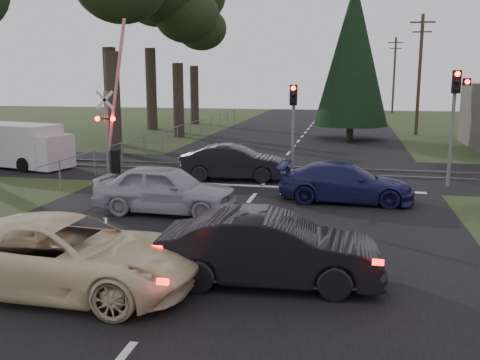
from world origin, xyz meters
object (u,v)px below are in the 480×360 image
(traffic_signal_right, at_px, (456,106))
(blue_sedan, at_px, (346,183))
(utility_pole_far, at_px, (394,74))
(cream_coupe, at_px, (65,255))
(traffic_signal_center, at_px, (293,114))
(dark_car_far, at_px, (234,163))
(silver_car, at_px, (166,189))
(crossing_signal, at_px, (111,129))
(utility_pole_mid, at_px, (420,73))
(dark_hatchback, at_px, (270,249))
(white_van, at_px, (20,146))

(traffic_signal_right, bearing_deg, blue_sedan, -141.21)
(utility_pole_far, bearing_deg, cream_coupe, -100.45)
(traffic_signal_center, height_order, blue_sedan, traffic_signal_center)
(dark_car_far, bearing_deg, silver_car, 166.50)
(crossing_signal, relative_size, cream_coupe, 1.23)
(utility_pole_far, xyz_separation_m, cream_coupe, (-10.77, -58.36, -3.94))
(crossing_signal, height_order, cream_coupe, crossing_signal)
(silver_car, bearing_deg, traffic_signal_center, -22.44)
(cream_coupe, height_order, blue_sedan, cream_coupe)
(utility_pole_mid, distance_m, blue_sedan, 24.73)
(dark_hatchback, distance_m, silver_car, 6.90)
(dark_hatchback, bearing_deg, blue_sedan, -14.06)
(utility_pole_mid, relative_size, silver_car, 1.91)
(silver_car, xyz_separation_m, blue_sedan, (5.80, 2.86, -0.10))
(utility_pole_far, xyz_separation_m, dark_car_far, (-9.92, -45.58, -3.97))
(dark_hatchback, relative_size, dark_car_far, 1.05)
(blue_sedan, height_order, white_van, white_van)
(cream_coupe, height_order, dark_car_far, cream_coupe)
(crossing_signal, height_order, white_van, crossing_signal)
(traffic_signal_center, xyz_separation_m, utility_pole_mid, (7.50, 19.32, 1.92))
(silver_car, height_order, blue_sedan, silver_car)
(crossing_signal, relative_size, blue_sedan, 1.45)
(cream_coupe, bearing_deg, crossing_signal, 21.63)
(utility_pole_far, relative_size, blue_sedan, 1.87)
(blue_sedan, bearing_deg, utility_pole_far, -5.05)
(utility_pole_far, xyz_separation_m, white_van, (-20.98, -44.60, -3.64))
(crossing_signal, height_order, dark_hatchback, crossing_signal)
(crossing_signal, bearing_deg, blue_sedan, -18.84)
(traffic_signal_right, distance_m, dark_car_far, 9.32)
(traffic_signal_center, height_order, utility_pole_mid, utility_pole_mid)
(utility_pole_mid, relative_size, dark_hatchback, 1.88)
(traffic_signal_center, bearing_deg, dark_hatchback, -86.06)
(utility_pole_far, relative_size, silver_car, 1.91)
(traffic_signal_center, relative_size, utility_pole_mid, 0.46)
(crossing_signal, height_order, utility_pole_far, utility_pole_far)
(utility_pole_mid, xyz_separation_m, blue_sedan, (-5.10, -23.86, -4.03))
(crossing_signal, distance_m, utility_pole_mid, 25.78)
(dark_hatchback, relative_size, white_van, 0.83)
(traffic_signal_right, height_order, cream_coupe, traffic_signal_right)
(cream_coupe, distance_m, dark_hatchback, 4.33)
(traffic_signal_center, height_order, dark_hatchback, traffic_signal_center)
(crossing_signal, bearing_deg, utility_pole_far, 70.77)
(white_van, bearing_deg, traffic_signal_right, 10.32)
(traffic_signal_right, bearing_deg, cream_coupe, -127.40)
(blue_sedan, bearing_deg, dark_car_far, 56.74)
(blue_sedan, xyz_separation_m, white_van, (-15.88, 4.26, 0.39))
(dark_car_far, bearing_deg, traffic_signal_center, -66.85)
(traffic_signal_right, xyz_separation_m, dark_hatchback, (-5.66, -11.60, -2.53))
(traffic_signal_right, distance_m, white_van, 20.17)
(dark_hatchback, distance_m, dark_car_far, 12.01)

